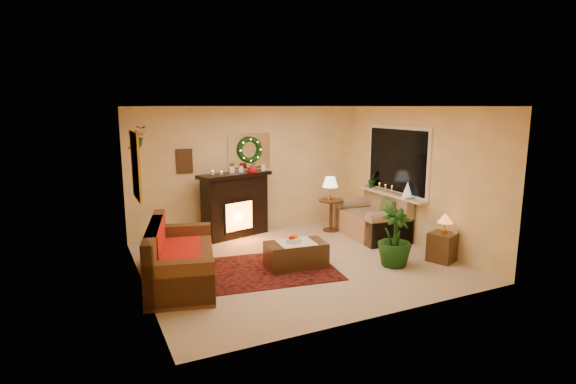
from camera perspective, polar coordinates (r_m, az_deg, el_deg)
name	(u,v)px	position (r m, az deg, el deg)	size (l,w,h in m)	color
floor	(297,262)	(7.72, 1.12, -8.86)	(5.00, 5.00, 0.00)	beige
ceiling	(297,106)	(7.27, 1.20, 10.82)	(5.00, 5.00, 0.00)	white
wall_back	(249,170)	(9.43, -4.95, 2.85)	(5.00, 5.00, 0.00)	#EFD88C
wall_front	(380,216)	(5.51, 11.66, -3.05)	(5.00, 5.00, 0.00)	#EFD88C
wall_left	(139,200)	(6.68, -18.43, -0.96)	(4.50, 4.50, 0.00)	#EFD88C
wall_right	(416,177)	(8.78, 15.94, 1.88)	(4.50, 4.50, 0.00)	#EFD88C
area_rug	(267,269)	(7.38, -2.71, -9.78)	(2.16, 1.62, 0.01)	#481208
sofa	(182,254)	(6.96, -13.36, -7.64)	(0.92, 2.08, 0.89)	brown
red_throw	(174,250)	(7.09, -14.30, -7.12)	(0.80, 1.30, 0.02)	#AE2505
fireplace	(235,209)	(9.14, -6.72, -2.21)	(1.34, 0.42, 1.23)	black
poinsettia	(252,172)	(9.11, -4.59, 2.58)	(0.20, 0.20, 0.20)	#C20009
mantel_candle_a	(213,176)	(8.85, -9.53, 1.96)	(0.06, 0.06, 0.19)	silver
mantel_candle_b	(222,176)	(8.88, -8.43, 2.03)	(0.05, 0.05, 0.16)	white
mantel_mirror	(249,151)	(9.36, -4.95, 5.26)	(0.92, 0.02, 0.72)	white
wreath	(250,150)	(9.32, -4.86, 5.36)	(0.55, 0.55, 0.11)	#194719
wall_art	(184,161)	(9.00, -13.03, 3.84)	(0.32, 0.03, 0.48)	#381E11
gold_mirror	(136,166)	(6.90, -18.79, 3.18)	(0.03, 0.84, 1.00)	gold
hanging_plant	(138,146)	(7.64, -18.52, 5.53)	(0.33, 0.28, 0.36)	#194719
loveseat	(371,216)	(9.26, 10.51, -2.99)	(0.91, 1.58, 0.91)	#816B51
window_frame	(397,160)	(9.15, 13.69, 3.92)	(0.03, 1.86, 1.36)	white
window_glass	(397,160)	(9.14, 13.62, 3.92)	(0.02, 1.70, 1.22)	black
window_sill	(391,195)	(9.19, 12.99, -0.32)	(0.22, 1.86, 0.04)	white
mini_tree	(407,190)	(8.80, 14.92, 0.24)	(0.21, 0.21, 0.32)	silver
sill_plant	(373,179)	(9.72, 10.71, 1.66)	(0.26, 0.21, 0.48)	#1C4315
side_table_round	(331,216)	(9.55, 5.47, -3.02)	(0.52, 0.52, 0.68)	#4B2B1D
lamp_cream	(330,190)	(9.46, 5.37, 0.29)	(0.32, 0.32, 0.49)	beige
end_table_square	(442,246)	(8.12, 19.00, -6.47)	(0.40, 0.40, 0.49)	black
lamp_tiffany	(445,219)	(7.99, 19.33, -3.22)	(0.25, 0.25, 0.37)	orange
coffee_table	(296,254)	(7.44, 1.00, -7.90)	(0.97, 0.54, 0.41)	#503221
fruit_bowl	(294,240)	(7.37, 0.71, -6.14)	(0.25, 0.25, 0.06)	#F4EECB
floor_palm	(395,240)	(7.61, 13.40, -5.89)	(1.66, 1.66, 2.96)	#1A5B20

